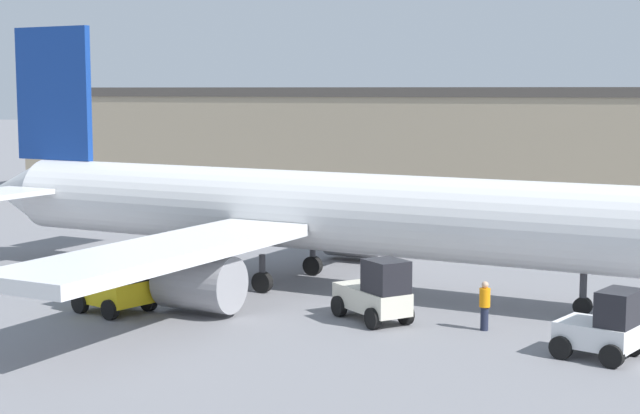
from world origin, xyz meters
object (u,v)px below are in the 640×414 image
belt_loader_truck (117,283)px  pushback_tug (604,327)px  ground_crew_worker (485,304)px  baggage_tug (376,293)px  airplane (299,211)px

belt_loader_truck → pushback_tug: belt_loader_truck is taller
belt_loader_truck → pushback_tug: bearing=18.0°
ground_crew_worker → baggage_tug: baggage_tug is taller
ground_crew_worker → pushback_tug: 4.92m
airplane → belt_loader_truck: size_ratio=12.09×
airplane → pushback_tug: (13.37, -8.18, -2.25)m
baggage_tug → belt_loader_truck: (-9.90, -1.73, 0.08)m
airplane → ground_crew_worker: bearing=-22.3°
baggage_tug → pushback_tug: 8.63m
ground_crew_worker → baggage_tug: (-4.03, -0.01, 0.15)m
ground_crew_worker → belt_loader_truck: size_ratio=0.56×
belt_loader_truck → baggage_tug: bearing=30.3°
baggage_tug → belt_loader_truck: belt_loader_truck is taller
airplane → baggage_tug: 7.95m
belt_loader_truck → airplane: bearing=77.5°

